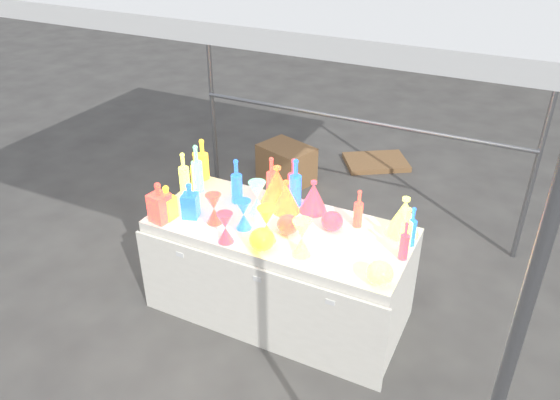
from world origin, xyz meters
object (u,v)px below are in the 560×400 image
at_px(hourglass_0, 214,209).
at_px(lampshade_0, 277,185).
at_px(display_table, 279,270).
at_px(bottle_0, 203,159).
at_px(globe_0, 262,240).
at_px(decanter_0, 167,202).
at_px(cardboard_box_closed, 286,164).

relative_size(hourglass_0, lampshade_0, 0.75).
bearing_deg(display_table, bottle_0, 157.08).
bearing_deg(globe_0, hourglass_0, 163.07).
height_order(bottle_0, decanter_0, bottle_0).
bearing_deg(display_table, globe_0, -85.62).
distance_m(decanter_0, hourglass_0, 0.34).
bearing_deg(decanter_0, cardboard_box_closed, 98.05).
bearing_deg(lampshade_0, bottle_0, 167.17).
bearing_deg(lampshade_0, display_table, -66.72).
distance_m(display_table, globe_0, 0.53).
xyz_separation_m(display_table, decanter_0, (-0.74, -0.25, 0.50)).
distance_m(display_table, lampshade_0, 0.61).
distance_m(display_table, bottle_0, 1.07).
relative_size(display_table, lampshade_0, 6.28).
bearing_deg(hourglass_0, display_table, 20.92).
bearing_deg(bottle_0, decanter_0, -80.18).
xyz_separation_m(display_table, hourglass_0, (-0.42, -0.16, 0.49)).
xyz_separation_m(bottle_0, lampshade_0, (0.69, -0.08, -0.02)).
distance_m(bottle_0, hourglass_0, 0.68).
relative_size(decanter_0, lampshade_0, 0.87).
bearing_deg(display_table, decanter_0, -161.45).
relative_size(decanter_0, hourglass_0, 1.15).
bearing_deg(hourglass_0, decanter_0, -164.63).
bearing_deg(display_table, lampshade_0, 119.54).
distance_m(hourglass_0, lampshade_0, 0.51).
relative_size(bottle_0, hourglass_0, 1.54).
distance_m(bottle_0, lampshade_0, 0.70).
bearing_deg(lampshade_0, decanter_0, -144.16).
height_order(bottle_0, hourglass_0, bottle_0).
bearing_deg(globe_0, cardboard_box_closed, 112.00).
height_order(display_table, globe_0, globe_0).
bearing_deg(cardboard_box_closed, display_table, -46.72).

